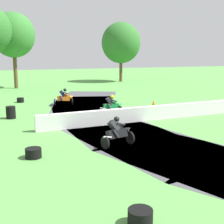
{
  "coord_description": "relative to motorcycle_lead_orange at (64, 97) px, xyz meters",
  "views": [
    {
      "loc": [
        -5.86,
        -16.69,
        4.22
      ],
      "look_at": [
        0.11,
        -0.77,
        0.9
      ],
      "focal_mm": 49.32,
      "sensor_mm": 36.0,
      "label": 1
    }
  ],
  "objects": [
    {
      "name": "ground_plane",
      "position": [
        0.9,
        -7.4,
        -0.66
      ],
      "size": [
        120.0,
        120.0,
        0.0
      ],
      "primitive_type": "plane",
      "color": "#569947"
    },
    {
      "name": "traffic_cone",
      "position": [
        6.76,
        -2.4,
        -0.44
      ],
      "size": [
        0.28,
        0.28,
        0.44
      ],
      "primitive_type": "cone",
      "color": "orange",
      "rests_on": "ground"
    },
    {
      "name": "tire_stack_far",
      "position": [
        -1.85,
        -17.8,
        -0.46
      ],
      "size": [
        0.63,
        0.63,
        0.4
      ],
      "color": "black",
      "rests_on": "ground"
    },
    {
      "name": "track_asphalt",
      "position": [
        2.17,
        -7.32,
        -0.66
      ],
      "size": [
        10.72,
        32.14,
        0.01
      ],
      "color": "#47474C",
      "rests_on": "ground"
    },
    {
      "name": "tree_mid_rise",
      "position": [
        -2.84,
        13.93,
        5.47
      ],
      "size": [
        4.92,
        4.92,
        8.74
      ],
      "color": "brown",
      "rests_on": "ground"
    },
    {
      "name": "motorcycle_trailing_black",
      "position": [
        0.06,
        -11.46,
        -0.03
      ],
      "size": [
        1.68,
        1.1,
        1.42
      ],
      "color": "black",
      "rests_on": "ground"
    },
    {
      "name": "motorcycle_lead_orange",
      "position": [
        0.0,
        0.0,
        0.0
      ],
      "size": [
        1.71,
        0.97,
        1.42
      ],
      "color": "black",
      "rests_on": "ground"
    },
    {
      "name": "tire_stack_mid_b",
      "position": [
        -3.77,
        -11.82,
        -0.46
      ],
      "size": [
        0.66,
        0.66,
        0.4
      ],
      "color": "black",
      "rests_on": "ground"
    },
    {
      "name": "tire_stack_mid_a",
      "position": [
        -4.26,
        -3.62,
        -0.26
      ],
      "size": [
        0.6,
        0.6,
        0.8
      ],
      "color": "black",
      "rests_on": "ground"
    },
    {
      "name": "safety_barrier",
      "position": [
        6.51,
        -7.05,
        -0.21
      ],
      "size": [
        19.47,
        1.51,
        0.9
      ],
      "primitive_type": "cube",
      "rotation": [
        0.0,
        0.0,
        -1.51
      ],
      "color": "white",
      "rests_on": "ground"
    },
    {
      "name": "motorcycle_chase_green",
      "position": [
        2.2,
        -4.91,
        0.0
      ],
      "size": [
        1.68,
        0.66,
        1.42
      ],
      "color": "black",
      "rests_on": "ground"
    },
    {
      "name": "tree_far_right",
      "position": [
        11.98,
        17.47,
        4.85
      ],
      "size": [
        5.53,
        5.53,
        8.42
      ],
      "color": "brown",
      "rests_on": "ground"
    },
    {
      "name": "tire_stack_near",
      "position": [
        -3.19,
        2.9,
        -0.46
      ],
      "size": [
        0.59,
        0.59,
        0.4
      ],
      "color": "black",
      "rests_on": "ground"
    }
  ]
}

